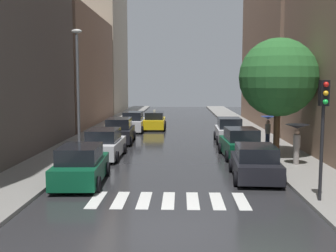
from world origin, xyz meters
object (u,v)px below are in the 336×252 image
(parked_car_left_nearest, at_px, (81,166))
(traffic_light_right_corner, at_px, (323,113))
(parked_car_right_third, at_px, (229,131))
(lamp_post_left, at_px, (78,83))
(street_tree_right, at_px, (278,78))
(parked_car_left_fourth, at_px, (133,122))
(parked_car_right_second, at_px, (241,144))
(parked_car_left_second, at_px, (104,144))
(taxi_midroad, at_px, (155,121))
(parked_car_right_nearest, at_px, (255,163))
(pedestrian_by_kerb, at_px, (268,124))
(pedestrian_near_tree, at_px, (297,134))
(parked_car_left_third, at_px, (119,131))

(parked_car_left_nearest, height_order, traffic_light_right_corner, traffic_light_right_corner)
(parked_car_right_third, relative_size, lamp_post_left, 0.56)
(parked_car_left_nearest, xyz_separation_m, street_tree_right, (9.84, 6.27, 3.85))
(parked_car_left_nearest, height_order, parked_car_left_fourth, parked_car_left_fourth)
(parked_car_right_third, bearing_deg, parked_car_right_second, -179.39)
(street_tree_right, bearing_deg, parked_car_right_second, 177.94)
(parked_car_left_second, xyz_separation_m, parked_car_left_fourth, (0.21, 12.64, 0.03))
(parked_car_right_second, bearing_deg, street_tree_right, -94.82)
(street_tree_right, bearing_deg, parked_car_left_fourth, 128.39)
(parked_car_left_second, distance_m, lamp_post_left, 3.90)
(parked_car_right_second, xyz_separation_m, traffic_light_right_corner, (1.50, -9.03, 2.48))
(taxi_midroad, relative_size, traffic_light_right_corner, 1.05)
(parked_car_left_fourth, height_order, parked_car_right_nearest, parked_car_left_fourth)
(parked_car_left_nearest, distance_m, pedestrian_by_kerb, 14.15)
(parked_car_left_second, xyz_separation_m, taxi_midroad, (1.98, 14.40, -0.03))
(pedestrian_near_tree, relative_size, lamp_post_left, 0.29)
(parked_car_left_nearest, relative_size, pedestrian_near_tree, 2.12)
(taxi_midroad, distance_m, street_tree_right, 16.60)
(taxi_midroad, distance_m, lamp_post_left, 14.75)
(lamp_post_left, bearing_deg, parked_car_right_second, -0.71)
(parked_car_left_fourth, bearing_deg, taxi_midroad, -45.20)
(parked_car_left_nearest, xyz_separation_m, lamp_post_left, (-1.70, 6.46, 3.53))
(pedestrian_near_tree, bearing_deg, parked_car_right_second, 75.59)
(parked_car_left_nearest, xyz_separation_m, parked_car_right_nearest, (7.68, 1.07, -0.05))
(parked_car_right_second, distance_m, pedestrian_near_tree, 3.71)
(parked_car_right_nearest, bearing_deg, street_tree_right, -19.76)
(parked_car_left_third, relative_size, pedestrian_near_tree, 2.21)
(parked_car_right_nearest, distance_m, taxi_midroad, 20.10)
(parked_car_left_fourth, relative_size, parked_car_right_third, 1.10)
(parked_car_right_third, xyz_separation_m, taxi_midroad, (-5.95, 8.06, -0.07))
(traffic_light_right_corner, bearing_deg, taxi_midroad, 107.89)
(parked_car_right_third, bearing_deg, taxi_midroad, 37.34)
(parked_car_right_second, bearing_deg, parked_car_left_nearest, 126.38)
(parked_car_left_fourth, relative_size, traffic_light_right_corner, 1.05)
(taxi_midroad, xyz_separation_m, lamp_post_left, (-3.58, -13.86, 3.55))
(taxi_midroad, height_order, lamp_post_left, lamp_post_left)
(taxi_midroad, bearing_deg, parked_car_right_third, -144.05)
(parked_car_left_fourth, height_order, taxi_midroad, taxi_midroad)
(parked_car_right_nearest, distance_m, lamp_post_left, 11.39)
(traffic_light_right_corner, bearing_deg, parked_car_right_second, 99.45)
(parked_car_right_third, distance_m, traffic_light_right_corner, 15.21)
(pedestrian_near_tree, bearing_deg, parked_car_right_third, 48.14)
(lamp_post_left, bearing_deg, traffic_light_right_corner, -39.74)
(taxi_midroad, bearing_deg, parked_car_right_second, -157.53)
(parked_car_right_third, bearing_deg, parked_car_left_fourth, 51.72)
(pedestrian_near_tree, height_order, traffic_light_right_corner, traffic_light_right_corner)
(parked_car_left_fourth, distance_m, lamp_post_left, 12.72)
(taxi_midroad, bearing_deg, parked_car_left_second, 171.67)
(parked_car_left_second, bearing_deg, taxi_midroad, -7.26)
(lamp_post_left, bearing_deg, parked_car_right_third, 31.32)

